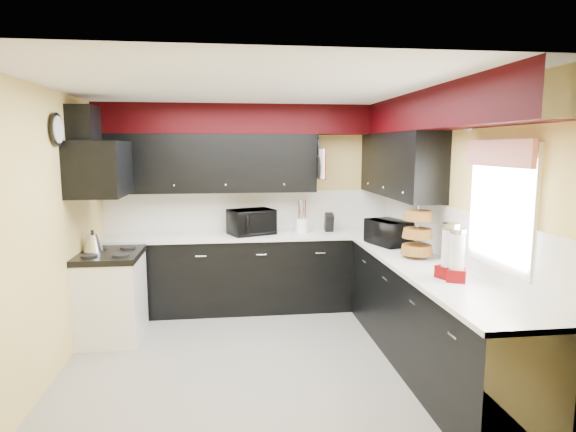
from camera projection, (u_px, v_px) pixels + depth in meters
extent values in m
plane|color=gray|center=(260.00, 361.00, 4.53)|extent=(3.60, 3.60, 0.00)
cube|color=#E0C666|center=(250.00, 206.00, 6.12)|extent=(3.60, 0.06, 2.50)
cube|color=#E0C666|center=(448.00, 226.00, 4.57)|extent=(0.06, 3.60, 2.50)
cube|color=#E0C666|center=(50.00, 235.00, 4.13)|extent=(0.06, 3.60, 2.50)
cube|color=white|center=(258.00, 88.00, 4.17)|extent=(3.60, 3.60, 0.06)
cube|color=black|center=(252.00, 273.00, 5.94)|extent=(3.60, 0.60, 0.90)
cube|color=black|center=(427.00, 319.00, 4.36)|extent=(0.60, 3.00, 0.90)
cube|color=white|center=(251.00, 236.00, 5.87)|extent=(3.62, 0.64, 0.04)
cube|color=white|center=(429.00, 269.00, 4.29)|extent=(0.64, 3.02, 0.04)
cube|color=white|center=(250.00, 211.00, 6.12)|extent=(3.60, 0.02, 0.50)
cube|color=white|center=(447.00, 232.00, 4.58)|extent=(0.02, 3.60, 0.50)
cube|color=black|center=(209.00, 163.00, 5.81)|extent=(2.60, 0.35, 0.70)
cube|color=black|center=(399.00, 165.00, 5.36)|extent=(0.35, 1.80, 0.70)
cube|color=black|center=(250.00, 119.00, 5.79)|extent=(3.60, 0.36, 0.35)
cube|color=black|center=(443.00, 109.00, 4.22)|extent=(0.36, 3.24, 0.35)
cube|color=white|center=(112.00, 298.00, 5.02)|extent=(0.60, 0.75, 0.86)
cube|color=black|center=(109.00, 255.00, 4.96)|extent=(0.62, 0.77, 0.06)
cube|color=black|center=(100.00, 169.00, 4.82)|extent=(0.50, 0.78, 0.55)
cube|color=black|center=(84.00, 126.00, 4.75)|extent=(0.24, 0.40, 0.40)
cube|color=red|center=(498.00, 153.00, 3.58)|extent=(0.04, 0.88, 0.20)
cube|color=white|center=(322.00, 164.00, 5.65)|extent=(0.03, 0.26, 0.35)
imported|color=black|center=(252.00, 222.00, 5.85)|extent=(0.65, 0.60, 0.30)
imported|color=black|center=(389.00, 232.00, 5.23)|extent=(0.46, 0.56, 0.27)
cylinder|color=white|center=(302.00, 226.00, 5.98)|extent=(0.20, 0.20, 0.17)
cube|color=black|center=(329.00, 223.00, 6.05)|extent=(0.11, 0.15, 0.22)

